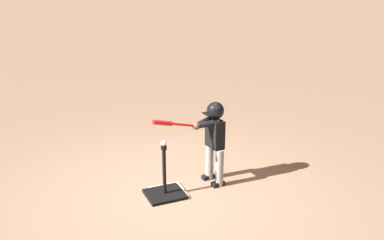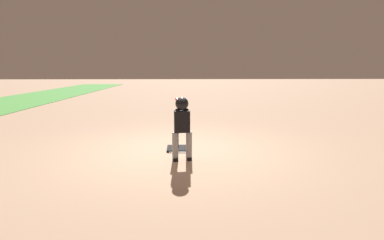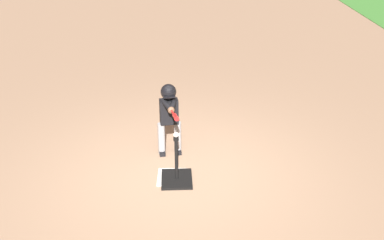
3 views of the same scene
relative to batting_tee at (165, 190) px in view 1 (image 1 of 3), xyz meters
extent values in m
plane|color=#93755B|center=(-0.12, 0.05, -0.08)|extent=(90.00, 90.00, 0.00)
cube|color=white|center=(-0.07, -0.06, -0.07)|extent=(0.46, 0.46, 0.02)
cube|color=black|center=(0.00, 0.00, -0.06)|extent=(0.49, 0.44, 0.04)
cylinder|color=black|center=(0.00, 0.00, 0.27)|extent=(0.05, 0.05, 0.63)
cylinder|color=black|center=(0.00, 0.00, 0.61)|extent=(0.08, 0.08, 0.05)
cylinder|color=gray|center=(-0.79, 0.03, 0.18)|extent=(0.12, 0.12, 0.54)
cube|color=black|center=(-0.77, 0.03, -0.05)|extent=(0.19, 0.11, 0.06)
cylinder|color=gray|center=(-0.76, -0.22, 0.18)|extent=(0.12, 0.12, 0.54)
cube|color=black|center=(-0.74, -0.22, -0.05)|extent=(0.19, 0.11, 0.06)
cube|color=black|center=(-0.78, -0.10, 0.65)|extent=(0.18, 0.30, 0.40)
sphere|color=brown|center=(-0.78, -0.10, 0.96)|extent=(0.20, 0.20, 0.20)
sphere|color=black|center=(-0.78, -0.10, 0.98)|extent=(0.24, 0.24, 0.24)
cube|color=black|center=(-0.68, -0.08, 0.95)|extent=(0.14, 0.19, 0.01)
cylinder|color=black|center=(-0.64, -0.03, 0.83)|extent=(0.33, 0.14, 0.12)
cylinder|color=black|center=(-0.63, -0.12, 0.83)|extent=(0.33, 0.20, 0.12)
sphere|color=brown|center=(-0.48, -0.06, 0.81)|extent=(0.10, 0.10, 0.10)
cylinder|color=red|center=(-0.18, -0.02, 0.89)|extent=(0.61, 0.11, 0.19)
cylinder|color=red|center=(0.01, 0.00, 0.95)|extent=(0.28, 0.09, 0.13)
cylinder|color=black|center=(-0.50, -0.06, 0.81)|extent=(0.03, 0.05, 0.05)
sphere|color=white|center=(0.00, 0.00, 0.67)|extent=(0.07, 0.07, 0.07)
camera|label=1|loc=(1.78, 5.02, 2.83)|focal=42.00mm
camera|label=2|loc=(-6.14, -0.09, 1.59)|focal=28.00mm
camera|label=3|loc=(5.41, -0.03, 3.64)|focal=42.00mm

